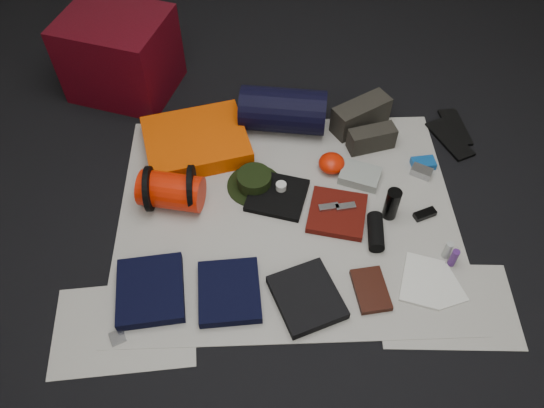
{
  "coord_description": "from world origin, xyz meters",
  "views": [
    {
      "loc": [
        -0.13,
        -1.51,
        2.04
      ],
      "look_at": [
        -0.07,
        -0.01,
        0.1
      ],
      "focal_mm": 35.0,
      "sensor_mm": 36.0,
      "label": 1
    }
  ],
  "objects_px": {
    "water_bottle": "(392,204)",
    "red_cabinet": "(120,55)",
    "compact_camera": "(421,172)",
    "paperback_book": "(371,290)",
    "sleeping_pad": "(196,141)",
    "navy_duffel": "(283,110)",
    "stuff_sack": "(171,191)"
  },
  "relations": [
    {
      "from": "water_bottle",
      "to": "red_cabinet",
      "type": "bearing_deg",
      "value": 144.0
    },
    {
      "from": "compact_camera",
      "to": "paperback_book",
      "type": "relative_size",
      "value": 0.49
    },
    {
      "from": "sleeping_pad",
      "to": "compact_camera",
      "type": "height_order",
      "value": "sleeping_pad"
    },
    {
      "from": "navy_duffel",
      "to": "compact_camera",
      "type": "distance_m",
      "value": 0.78
    },
    {
      "from": "red_cabinet",
      "to": "sleeping_pad",
      "type": "xyz_separation_m",
      "value": [
        0.43,
        -0.51,
        -0.17
      ]
    },
    {
      "from": "red_cabinet",
      "to": "paperback_book",
      "type": "distance_m",
      "value": 1.86
    },
    {
      "from": "red_cabinet",
      "to": "compact_camera",
      "type": "xyz_separation_m",
      "value": [
        1.57,
        -0.74,
        -0.2
      ]
    },
    {
      "from": "sleeping_pad",
      "to": "paperback_book",
      "type": "bearing_deg",
      "value": -48.22
    },
    {
      "from": "navy_duffel",
      "to": "water_bottle",
      "type": "xyz_separation_m",
      "value": [
        0.48,
        -0.62,
        -0.03
      ]
    },
    {
      "from": "paperback_book",
      "to": "compact_camera",
      "type": "bearing_deg",
      "value": 54.43
    },
    {
      "from": "sleeping_pad",
      "to": "navy_duffel",
      "type": "relative_size",
      "value": 1.15
    },
    {
      "from": "red_cabinet",
      "to": "paperback_book",
      "type": "height_order",
      "value": "red_cabinet"
    },
    {
      "from": "navy_duffel",
      "to": "paperback_book",
      "type": "height_order",
      "value": "navy_duffel"
    },
    {
      "from": "stuff_sack",
      "to": "compact_camera",
      "type": "relative_size",
      "value": 2.92
    },
    {
      "from": "navy_duffel",
      "to": "compact_camera",
      "type": "height_order",
      "value": "navy_duffel"
    },
    {
      "from": "sleeping_pad",
      "to": "paperback_book",
      "type": "relative_size",
      "value": 2.5
    },
    {
      "from": "navy_duffel",
      "to": "red_cabinet",
      "type": "bearing_deg",
      "value": 165.64
    },
    {
      "from": "stuff_sack",
      "to": "navy_duffel",
      "type": "xyz_separation_m",
      "value": [
        0.55,
        0.51,
        0.03
      ]
    },
    {
      "from": "stuff_sack",
      "to": "paperback_book",
      "type": "xyz_separation_m",
      "value": [
        0.88,
        -0.52,
        -0.07
      ]
    },
    {
      "from": "stuff_sack",
      "to": "navy_duffel",
      "type": "bearing_deg",
      "value": 42.45
    },
    {
      "from": "red_cabinet",
      "to": "water_bottle",
      "type": "height_order",
      "value": "red_cabinet"
    },
    {
      "from": "stuff_sack",
      "to": "compact_camera",
      "type": "height_order",
      "value": "stuff_sack"
    },
    {
      "from": "red_cabinet",
      "to": "paperback_book",
      "type": "relative_size",
      "value": 2.63
    },
    {
      "from": "red_cabinet",
      "to": "compact_camera",
      "type": "distance_m",
      "value": 1.75
    },
    {
      "from": "red_cabinet",
      "to": "sleeping_pad",
      "type": "height_order",
      "value": "red_cabinet"
    },
    {
      "from": "compact_camera",
      "to": "stuff_sack",
      "type": "bearing_deg",
      "value": -142.97
    },
    {
      "from": "stuff_sack",
      "to": "water_bottle",
      "type": "xyz_separation_m",
      "value": [
        1.03,
        -0.11,
        -0.0
      ]
    },
    {
      "from": "navy_duffel",
      "to": "compact_camera",
      "type": "relative_size",
      "value": 4.43
    },
    {
      "from": "navy_duffel",
      "to": "water_bottle",
      "type": "bearing_deg",
      "value": -44.18
    },
    {
      "from": "stuff_sack",
      "to": "water_bottle",
      "type": "bearing_deg",
      "value": -6.3
    },
    {
      "from": "navy_duffel",
      "to": "paperback_book",
      "type": "distance_m",
      "value": 1.08
    },
    {
      "from": "compact_camera",
      "to": "paperback_book",
      "type": "distance_m",
      "value": 0.75
    }
  ]
}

